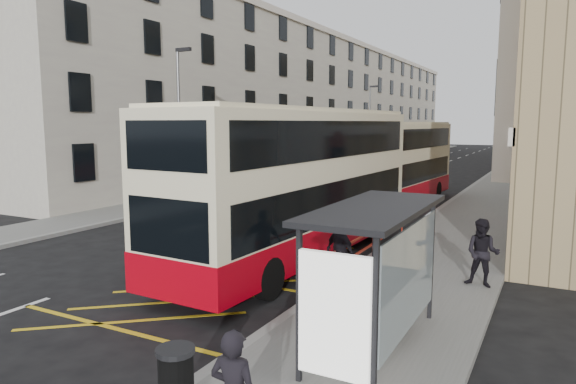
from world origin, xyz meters
The scene contains 20 objects.
ground centered at (0.00, 0.00, 0.00)m, with size 200.00×200.00×0.00m, color black.
pavement_right centered at (8.00, 30.00, 0.07)m, with size 4.00×120.00×0.15m, color slate.
pavement_left centered at (-7.50, 30.00, 0.07)m, with size 3.00×120.00×0.15m, color slate.
kerb_right centered at (6.00, 30.00, 0.07)m, with size 0.25×120.00×0.15m, color gray.
kerb_left centered at (-6.00, 30.00, 0.07)m, with size 0.25×120.00×0.15m, color gray.
road_markings centered at (0.00, 45.00, 0.01)m, with size 10.00×110.00×0.01m, color silver, non-canonical shape.
terrace_left centered at (-13.43, 45.50, 6.52)m, with size 9.18×79.00×13.25m.
bus_shelter centered at (8.34, -0.39, 2.14)m, with size 1.65×4.25×2.70m.
guard_railing centered at (6.25, 5.75, 0.86)m, with size 0.06×6.56×1.01m.
street_lamp_near centered at (-6.35, 12.00, 4.64)m, with size 0.93×0.18×8.00m.
street_lamp_far centered at (-6.35, 42.00, 4.64)m, with size 0.93×0.18×8.00m.
double_decker_front centered at (3.88, 5.53, 2.45)m, with size 3.32×12.20×4.82m.
double_decker_rear centered at (3.55, 17.68, 2.25)m, with size 3.37×11.25×4.42m.
litter_bin centered at (6.35, -3.53, 0.65)m, with size 0.58×0.58×0.97m.
pedestrian_mid centered at (9.54, 4.72, 1.04)m, with size 0.87×0.68×1.78m, color black.
pedestrian_far centered at (6.35, 2.87, 1.07)m, with size 1.08×0.45×1.85m, color black.
white_van centered at (-5.20, 44.09, 0.80)m, with size 2.67×5.79×1.61m, color white.
car_silver centered at (-5.03, 52.22, 0.70)m, with size 1.66×4.11×1.40m, color #A1A5A9.
car_dark centered at (-4.48, 67.42, 0.75)m, with size 1.60×4.58×1.51m, color black.
car_red centered at (5.20, 59.95, 0.73)m, with size 2.04×5.01×1.45m, color maroon.
Camera 1 is at (11.14, -9.04, 4.38)m, focal length 32.00 mm.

